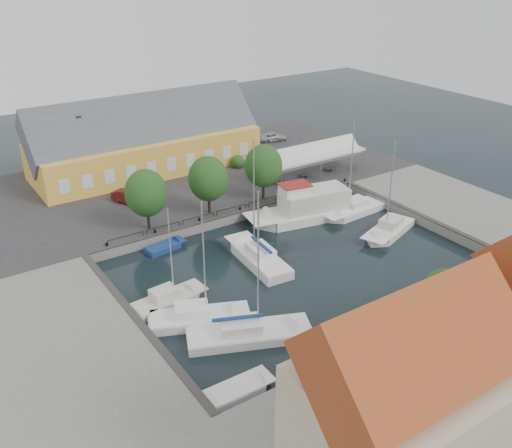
{
  "coord_description": "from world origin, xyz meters",
  "views": [
    {
      "loc": [
        -28.71,
        -36.98,
        26.58
      ],
      "look_at": [
        0.0,
        6.0,
        1.5
      ],
      "focal_mm": 40.0,
      "sensor_mm": 36.0,
      "label": 1
    }
  ],
  "objects_px": {
    "west_boat_b": "(167,302)",
    "west_boat_d": "(245,335)",
    "center_sailboat": "(259,259)",
    "launch_sw": "(237,392)",
    "tent_canopy": "(312,155)",
    "east_boat_b": "(389,231)",
    "trawler": "(309,209)",
    "east_boat_a": "(353,211)",
    "launch_nw": "(165,248)",
    "west_boat_c": "(196,320)",
    "warehouse": "(140,144)",
    "car_silver": "(272,137)",
    "car_red": "(131,197)"
  },
  "relations": [
    {
      "from": "east_boat_a",
      "to": "west_boat_d",
      "type": "xyz_separation_m",
      "value": [
        -22.14,
        -12.33,
        0.01
      ]
    },
    {
      "from": "warehouse",
      "to": "car_red",
      "type": "xyz_separation_m",
      "value": [
        -5.41,
        -9.46,
        -2.66
      ]
    },
    {
      "from": "trawler",
      "to": "east_boat_b",
      "type": "bearing_deg",
      "value": -59.47
    },
    {
      "from": "center_sailboat",
      "to": "east_boat_b",
      "type": "bearing_deg",
      "value": -9.61
    },
    {
      "from": "launch_nw",
      "to": "east_boat_a",
      "type": "bearing_deg",
      "value": -10.77
    },
    {
      "from": "launch_nw",
      "to": "west_boat_d",
      "type": "bearing_deg",
      "value": -93.89
    },
    {
      "from": "center_sailboat",
      "to": "east_boat_a",
      "type": "height_order",
      "value": "center_sailboat"
    },
    {
      "from": "east_boat_a",
      "to": "launch_nw",
      "type": "height_order",
      "value": "east_boat_a"
    },
    {
      "from": "warehouse",
      "to": "east_boat_b",
      "type": "xyz_separation_m",
      "value": [
        14.45,
        -29.27,
        -4.17
      ]
    },
    {
      "from": "warehouse",
      "to": "tent_canopy",
      "type": "height_order",
      "value": "warehouse"
    },
    {
      "from": "tent_canopy",
      "to": "center_sailboat",
      "type": "height_order",
      "value": "center_sailboat"
    },
    {
      "from": "launch_nw",
      "to": "trawler",
      "type": "bearing_deg",
      "value": -7.55
    },
    {
      "from": "car_silver",
      "to": "launch_sw",
      "type": "relative_size",
      "value": 0.82
    },
    {
      "from": "east_boat_b",
      "to": "west_boat_b",
      "type": "bearing_deg",
      "value": 178.21
    },
    {
      "from": "warehouse",
      "to": "west_boat_b",
      "type": "bearing_deg",
      "value": -109.86
    },
    {
      "from": "east_boat_b",
      "to": "launch_nw",
      "type": "xyz_separation_m",
      "value": [
        -20.7,
        9.78,
        -0.17
      ]
    },
    {
      "from": "trawler",
      "to": "launch_sw",
      "type": "height_order",
      "value": "trawler"
    },
    {
      "from": "center_sailboat",
      "to": "launch_sw",
      "type": "bearing_deg",
      "value": -128.69
    },
    {
      "from": "center_sailboat",
      "to": "west_boat_c",
      "type": "bearing_deg",
      "value": -151.17
    },
    {
      "from": "trawler",
      "to": "west_boat_c",
      "type": "relative_size",
      "value": 1.25
    },
    {
      "from": "car_red",
      "to": "tent_canopy",
      "type": "bearing_deg",
      "value": -37.37
    },
    {
      "from": "warehouse",
      "to": "west_boat_b",
      "type": "height_order",
      "value": "warehouse"
    },
    {
      "from": "warehouse",
      "to": "west_boat_b",
      "type": "xyz_separation_m",
      "value": [
        -10.29,
        -28.5,
        -4.17
      ]
    },
    {
      "from": "warehouse",
      "to": "car_red",
      "type": "distance_m",
      "value": 11.22
    },
    {
      "from": "east_boat_a",
      "to": "west_boat_b",
      "type": "distance_m",
      "value": 25.57
    },
    {
      "from": "trawler",
      "to": "west_boat_b",
      "type": "height_order",
      "value": "west_boat_b"
    },
    {
      "from": "warehouse",
      "to": "tent_canopy",
      "type": "distance_m",
      "value": 21.63
    },
    {
      "from": "east_boat_a",
      "to": "west_boat_d",
      "type": "height_order",
      "value": "west_boat_d"
    },
    {
      "from": "east_boat_a",
      "to": "east_boat_b",
      "type": "relative_size",
      "value": 1.08
    },
    {
      "from": "west_boat_b",
      "to": "west_boat_d",
      "type": "distance_m",
      "value": 7.89
    },
    {
      "from": "trawler",
      "to": "east_boat_a",
      "type": "bearing_deg",
      "value": -20.97
    },
    {
      "from": "launch_sw",
      "to": "west_boat_c",
      "type": "bearing_deg",
      "value": 79.6
    },
    {
      "from": "west_boat_b",
      "to": "launch_nw",
      "type": "xyz_separation_m",
      "value": [
        4.04,
        9.0,
        -0.17
      ]
    },
    {
      "from": "car_red",
      "to": "launch_nw",
      "type": "distance_m",
      "value": 10.21
    },
    {
      "from": "center_sailboat",
      "to": "west_boat_c",
      "type": "height_order",
      "value": "center_sailboat"
    },
    {
      "from": "west_boat_c",
      "to": "launch_nw",
      "type": "relative_size",
      "value": 2.53
    },
    {
      "from": "car_silver",
      "to": "east_boat_a",
      "type": "relative_size",
      "value": 0.36
    },
    {
      "from": "east_boat_b",
      "to": "west_boat_b",
      "type": "distance_m",
      "value": 24.75
    },
    {
      "from": "warehouse",
      "to": "center_sailboat",
      "type": "height_order",
      "value": "center_sailboat"
    },
    {
      "from": "east_boat_b",
      "to": "west_boat_c",
      "type": "xyz_separation_m",
      "value": [
        -23.92,
        -2.7,
        0.0
      ]
    },
    {
      "from": "car_silver",
      "to": "west_boat_b",
      "type": "relative_size",
      "value": 0.45
    },
    {
      "from": "warehouse",
      "to": "launch_sw",
      "type": "distance_m",
      "value": 42.17
    },
    {
      "from": "warehouse",
      "to": "center_sailboat",
      "type": "xyz_separation_m",
      "value": [
        -0.09,
        -26.81,
        -4.06
      ]
    },
    {
      "from": "car_red",
      "to": "east_boat_b",
      "type": "distance_m",
      "value": 28.09
    },
    {
      "from": "car_red",
      "to": "west_boat_b",
      "type": "xyz_separation_m",
      "value": [
        -4.88,
        -19.04,
        -1.51
      ]
    },
    {
      "from": "east_boat_a",
      "to": "launch_sw",
      "type": "height_order",
      "value": "east_boat_a"
    },
    {
      "from": "tent_canopy",
      "to": "east_boat_b",
      "type": "height_order",
      "value": "east_boat_b"
    },
    {
      "from": "east_boat_b",
      "to": "launch_nw",
      "type": "bearing_deg",
      "value": 154.72
    },
    {
      "from": "car_red",
      "to": "west_boat_c",
      "type": "height_order",
      "value": "west_boat_c"
    },
    {
      "from": "tent_canopy",
      "to": "west_boat_d",
      "type": "xyz_separation_m",
      "value": [
        -23.96,
        -21.97,
        -3.41
      ]
    }
  ]
}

